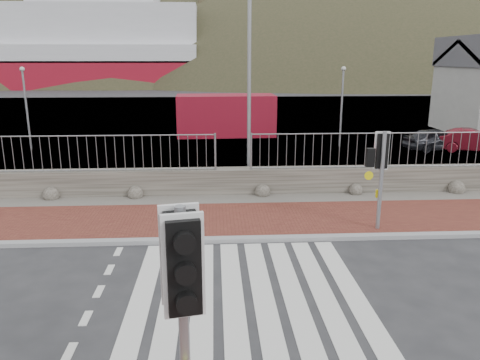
{
  "coord_description": "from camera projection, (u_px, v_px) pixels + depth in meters",
  "views": [
    {
      "loc": [
        -0.62,
        -8.19,
        4.6
      ],
      "look_at": [
        -0.0,
        3.0,
        1.63
      ],
      "focal_mm": 35.0,
      "sensor_mm": 36.0,
      "label": 1
    }
  ],
  "objects": [
    {
      "name": "ground",
      "position": [
        249.0,
        300.0,
        9.12
      ],
      "size": [
        220.0,
        220.0,
        0.0
      ],
      "primitive_type": "plane",
      "color": "#28282B",
      "rests_on": "ground"
    },
    {
      "name": "sidewalk_far",
      "position": [
        237.0,
        220.0,
        13.45
      ],
      "size": [
        40.0,
        3.0,
        0.08
      ],
      "primitive_type": "cube",
      "color": "brown",
      "rests_on": "ground"
    },
    {
      "name": "kerb_far",
      "position": [
        240.0,
        240.0,
        12.0
      ],
      "size": [
        40.0,
        0.25,
        0.12
      ],
      "primitive_type": "cube",
      "color": "gray",
      "rests_on": "ground"
    },
    {
      "name": "zebra_crossing",
      "position": [
        249.0,
        300.0,
        9.12
      ],
      "size": [
        4.62,
        5.6,
        0.01
      ],
      "color": "silver",
      "rests_on": "ground"
    },
    {
      "name": "gravel_strip",
      "position": [
        234.0,
        200.0,
        15.38
      ],
      "size": [
        40.0,
        1.5,
        0.06
      ],
      "primitive_type": "cube",
      "color": "#59544C",
      "rests_on": "ground"
    },
    {
      "name": "stone_wall",
      "position": [
        233.0,
        181.0,
        16.05
      ],
      "size": [
        40.0,
        0.6,
        0.9
      ],
      "primitive_type": "cube",
      "color": "#46423A",
      "rests_on": "ground"
    },
    {
      "name": "railing",
      "position": [
        233.0,
        143.0,
        15.55
      ],
      "size": [
        18.07,
        0.07,
        1.22
      ],
      "color": "gray",
      "rests_on": "stone_wall"
    },
    {
      "name": "quay",
      "position": [
        222.0,
        118.0,
        36.05
      ],
      "size": [
        120.0,
        40.0,
        0.5
      ],
      "primitive_type": "cube",
      "color": "#4C4C4F",
      "rests_on": "ground"
    },
    {
      "name": "water",
      "position": [
        218.0,
        88.0,
        69.83
      ],
      "size": [
        220.0,
        50.0,
        0.05
      ],
      "primitive_type": "cube",
      "color": "#3F4C54",
      "rests_on": "ground"
    },
    {
      "name": "ferry",
      "position": [
        57.0,
        51.0,
        71.97
      ],
      "size": [
        50.0,
        16.0,
        20.0
      ],
      "color": "maroon",
      "rests_on": "ground"
    },
    {
      "name": "hills_backdrop",
      "position": [
        249.0,
        190.0,
        100.22
      ],
      "size": [
        254.0,
        90.0,
        100.0
      ],
      "color": "#2F311D",
      "rests_on": "ground"
    },
    {
      "name": "traffic_signal_near",
      "position": [
        182.0,
        282.0,
        5.07
      ],
      "size": [
        0.48,
        0.34,
        3.1
      ],
      "rotation": [
        0.0,
        0.0,
        0.19
      ],
      "color": "gray",
      "rests_on": "ground"
    },
    {
      "name": "traffic_signal_far",
      "position": [
        381.0,
        160.0,
        12.23
      ],
      "size": [
        0.65,
        0.24,
        2.73
      ],
      "rotation": [
        0.0,
        0.0,
        3.15
      ],
      "color": "gray",
      "rests_on": "ground"
    },
    {
      "name": "streetlight",
      "position": [
        253.0,
        68.0,
        15.91
      ],
      "size": [
        1.59,
        0.3,
        7.49
      ],
      "rotation": [
        0.0,
        0.0,
        0.09
      ],
      "color": "gray",
      "rests_on": "ground"
    },
    {
      "name": "shipping_container",
      "position": [
        226.0,
        115.0,
        27.92
      ],
      "size": [
        5.86,
        2.61,
        2.41
      ],
      "primitive_type": "cube",
      "rotation": [
        0.0,
        0.0,
        0.04
      ],
      "color": "maroon",
      "rests_on": "ground"
    },
    {
      "name": "car_a",
      "position": [
        436.0,
        139.0,
        23.56
      ],
      "size": [
        3.45,
        1.86,
        1.12
      ],
      "primitive_type": "imported",
      "rotation": [
        0.0,
        0.0,
        1.74
      ],
      "color": "black",
      "rests_on": "ground"
    },
    {
      "name": "car_b",
      "position": [
        473.0,
        141.0,
        23.21
      ],
      "size": [
        3.61,
        2.15,
        1.12
      ],
      "primitive_type": "imported",
      "rotation": [
        0.0,
        0.0,
        1.27
      ],
      "color": "#5B0D17",
      "rests_on": "ground"
    }
  ]
}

